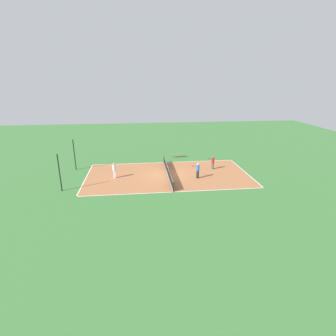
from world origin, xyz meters
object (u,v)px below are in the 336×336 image
(player_near_blue, at_px, (198,169))
(fence_post_back_right, at_px, (74,155))
(tennis_ball_near_net, at_px, (156,175))
(fence_post_back_left, at_px, (60,173))
(player_near_white, at_px, (114,169))
(tennis_ball_far_baseline, at_px, (194,170))
(bench, at_px, (179,155))
(player_coach_red, at_px, (213,162))
(tennis_net, at_px, (168,171))

(player_near_blue, distance_m, fence_post_back_right, 15.42)
(tennis_ball_near_net, height_order, fence_post_back_left, fence_post_back_left)
(fence_post_back_right, bearing_deg, player_near_white, -125.38)
(tennis_ball_far_baseline, height_order, fence_post_back_right, fence_post_back_right)
(player_near_blue, relative_size, tennis_ball_far_baseline, 26.78)
(player_near_white, bearing_deg, bench, -139.06)
(fence_post_back_right, bearing_deg, bench, -73.60)
(player_near_white, bearing_deg, player_coach_red, -171.96)
(tennis_ball_near_net, xyz_separation_m, fence_post_back_right, (3.41, 9.88, 1.89))
(tennis_net, height_order, fence_post_back_left, fence_post_back_left)
(player_near_white, xyz_separation_m, tennis_ball_far_baseline, (1.73, -9.74, -1.02))
(player_near_blue, relative_size, fence_post_back_left, 0.47)
(tennis_net, distance_m, player_near_blue, 3.61)
(fence_post_back_right, bearing_deg, tennis_ball_far_baseline, -97.29)
(player_near_white, height_order, tennis_ball_near_net, player_near_white)
(bench, distance_m, fence_post_back_left, 17.59)
(player_near_blue, relative_size, player_near_white, 1.00)
(player_coach_red, relative_size, tennis_ball_far_baseline, 24.31)
(player_near_white, relative_size, tennis_ball_far_baseline, 26.88)
(bench, relative_size, fence_post_back_right, 0.47)
(tennis_net, distance_m, bench, 7.82)
(player_near_white, height_order, fence_post_back_left, fence_post_back_left)
(player_near_white, relative_size, fence_post_back_left, 0.47)
(tennis_net, height_order, player_near_blue, player_near_blue)
(tennis_net, relative_size, player_coach_red, 6.03)
(bench, height_order, player_coach_red, player_coach_red)
(bench, relative_size, player_near_blue, 1.00)
(tennis_net, xyz_separation_m, bench, (7.42, -2.45, -0.14))
(player_near_blue, bearing_deg, tennis_net, 6.22)
(tennis_ball_near_net, relative_size, tennis_ball_far_baseline, 1.00)
(tennis_ball_near_net, xyz_separation_m, tennis_ball_far_baseline, (1.51, -4.97, 0.00))
(tennis_net, distance_m, fence_post_back_left, 11.93)
(fence_post_back_left, height_order, fence_post_back_right, same)
(tennis_ball_far_baseline, bearing_deg, tennis_ball_near_net, 106.94)
(player_coach_red, relative_size, fence_post_back_left, 0.42)
(player_coach_red, xyz_separation_m, fence_post_back_left, (-4.92, 17.23, 0.98))
(fence_post_back_right, bearing_deg, tennis_ball_near_net, -109.06)
(player_coach_red, height_order, fence_post_back_right, fence_post_back_right)
(fence_post_back_right, bearing_deg, player_coach_red, -95.96)
(player_near_blue, bearing_deg, fence_post_back_left, 37.18)
(tennis_net, xyz_separation_m, tennis_ball_near_net, (-0.05, 1.48, -0.48))
(player_coach_red, relative_size, fence_post_back_right, 0.42)
(fence_post_back_left, bearing_deg, tennis_ball_near_net, -71.50)
(player_near_white, xyz_separation_m, fence_post_back_right, (3.63, 5.11, 0.87))
(player_near_blue, xyz_separation_m, fence_post_back_left, (-1.94, 14.63, 0.87))
(bench, bearing_deg, fence_post_back_right, 16.40)
(player_coach_red, height_order, fence_post_back_left, fence_post_back_left)
(bench, relative_size, player_near_white, 0.99)
(fence_post_back_left, distance_m, fence_post_back_right, 6.72)
(player_near_white, bearing_deg, tennis_ball_far_baseline, -170.48)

